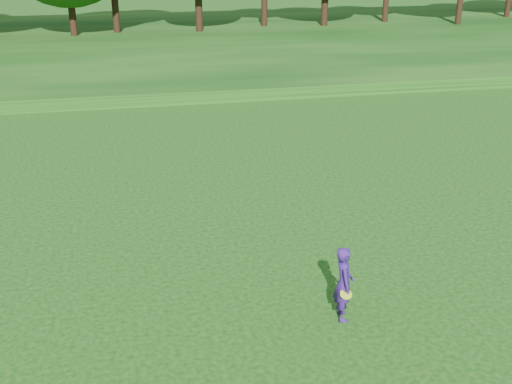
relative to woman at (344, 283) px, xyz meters
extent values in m
plane|color=#0C3F0F|center=(-0.75, -1.09, -0.82)|extent=(140.00, 140.00, 0.00)
cube|color=#0C3F0F|center=(-0.75, 32.91, -0.52)|extent=(130.00, 30.00, 0.60)
cube|color=gray|center=(-0.75, 18.91, -0.80)|extent=(130.00, 1.60, 0.04)
imported|color=#3A1B7D|center=(0.00, 0.00, 0.00)|extent=(0.48, 0.65, 1.63)
cylinder|color=#CDFA27|center=(-0.03, -0.24, -0.12)|extent=(0.25, 0.24, 0.11)
camera|label=1|loc=(-4.08, -10.79, 6.74)|focal=45.00mm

